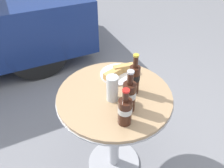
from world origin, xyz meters
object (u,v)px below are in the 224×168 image
cola_bottle_center (125,110)px  lunch_plate_near (118,73)px  cola_bottle_left (129,95)px  cola_bottle_right (134,78)px  bistro_table (114,115)px  drinking_glass (112,89)px

cola_bottle_center → lunch_plate_near: cola_bottle_center is taller
cola_bottle_left → cola_bottle_right: cola_bottle_right is taller
cola_bottle_left → lunch_plate_near: (0.09, 0.30, -0.08)m
bistro_table → cola_bottle_center: (-0.05, -0.22, 0.28)m
cola_bottle_center → drinking_glass: bearing=84.1°
bistro_table → lunch_plate_near: size_ratio=3.13×
cola_bottle_right → lunch_plate_near: (-0.01, 0.19, -0.08)m
cola_bottle_right → bistro_table: bearing=164.6°
cola_bottle_left → cola_bottle_right: size_ratio=0.99×
bistro_table → drinking_glass: 0.27m
drinking_glass → lunch_plate_near: size_ratio=0.67×
cola_bottle_center → lunch_plate_near: 0.42m
bistro_table → cola_bottle_center: size_ratio=3.39×
bistro_table → cola_bottle_center: bearing=-102.9°
cola_bottle_left → cola_bottle_center: 0.10m
cola_bottle_right → drinking_glass: cola_bottle_right is taller
lunch_plate_near → drinking_glass: bearing=-125.2°
cola_bottle_right → lunch_plate_near: bearing=92.1°
bistro_table → cola_bottle_left: size_ratio=2.91×
cola_bottle_left → cola_bottle_center: cola_bottle_left is taller
bistro_table → cola_bottle_left: 0.33m
cola_bottle_center → drinking_glass: cola_bottle_center is taller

